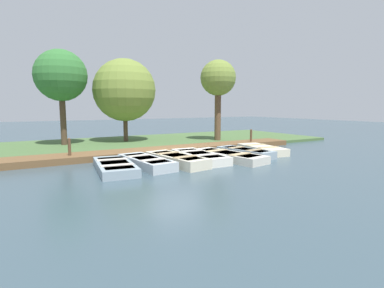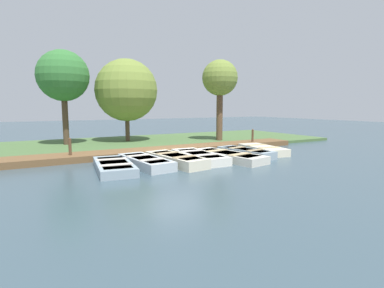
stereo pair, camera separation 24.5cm
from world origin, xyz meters
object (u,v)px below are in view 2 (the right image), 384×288
at_px(rowboat_3, 199,157).
at_px(mooring_post_near, 70,150).
at_px(rowboat_5, 246,152).
at_px(park_tree_left, 126,90).
at_px(park_tree_far_left, 63,76).
at_px(park_tree_center, 220,80).
at_px(rowboat_1, 145,162).
at_px(mooring_post_far, 253,138).
at_px(rowboat_2, 176,159).
at_px(rowboat_6, 263,150).
at_px(rowboat_4, 228,156).
at_px(rowboat_0, 114,166).

height_order(rowboat_3, mooring_post_near, mooring_post_near).
relative_size(rowboat_5, park_tree_left, 0.57).
height_order(park_tree_far_left, park_tree_center, park_tree_far_left).
xyz_separation_m(rowboat_1, mooring_post_far, (-2.54, 7.47, 0.32)).
bearing_deg(park_tree_left, rowboat_2, -2.69).
height_order(rowboat_5, mooring_post_far, mooring_post_far).
bearing_deg(rowboat_3, mooring_post_far, 117.48).
bearing_deg(park_tree_center, rowboat_6, -6.92).
bearing_deg(rowboat_6, rowboat_4, -68.55).
bearing_deg(rowboat_1, rowboat_4, 78.40).
bearing_deg(park_tree_center, park_tree_left, -114.74).
bearing_deg(rowboat_5, rowboat_4, -82.95).
xyz_separation_m(mooring_post_far, park_tree_left, (-4.78, -5.91, 2.76)).
xyz_separation_m(rowboat_3, mooring_post_far, (-2.48, 5.04, 0.33)).
relative_size(rowboat_2, rowboat_4, 0.87).
height_order(rowboat_3, park_tree_left, park_tree_left).
relative_size(rowboat_4, mooring_post_far, 3.69).
distance_m(rowboat_4, park_tree_left, 8.54).
xyz_separation_m(rowboat_2, park_tree_left, (-7.50, 0.35, 3.06)).
bearing_deg(rowboat_0, park_tree_center, 128.96).
height_order(rowboat_0, rowboat_1, rowboat_1).
distance_m(rowboat_0, rowboat_3, 3.66).
bearing_deg(park_tree_left, rowboat_1, -12.04).
bearing_deg(rowboat_6, mooring_post_near, -97.44).
bearing_deg(rowboat_1, rowboat_2, 75.71).
relative_size(mooring_post_near, park_tree_center, 0.20).
xyz_separation_m(rowboat_4, park_tree_center, (-5.28, 3.15, 3.78)).
distance_m(rowboat_2, mooring_post_near, 4.50).
distance_m(rowboat_6, park_tree_center, 5.99).
xyz_separation_m(rowboat_4, park_tree_left, (-7.69, -2.06, 3.09)).
distance_m(rowboat_0, mooring_post_far, 9.09).
xyz_separation_m(rowboat_1, rowboat_4, (0.36, 3.63, -0.01)).
distance_m(rowboat_3, park_tree_left, 7.94).
bearing_deg(rowboat_0, park_tree_far_left, -167.33).
xyz_separation_m(mooring_post_near, park_tree_far_left, (-4.82, 0.40, 3.43)).
xyz_separation_m(rowboat_4, rowboat_5, (-0.35, 1.25, 0.01)).
bearing_deg(mooring_post_far, rowboat_4, -52.95).
distance_m(rowboat_1, mooring_post_near, 3.49).
bearing_deg(rowboat_4, rowboat_1, -106.35).
xyz_separation_m(rowboat_1, rowboat_2, (0.18, 1.21, 0.02)).
distance_m(rowboat_5, park_tree_left, 8.63).
height_order(rowboat_0, mooring_post_far, mooring_post_far).
bearing_deg(rowboat_3, rowboat_6, 94.83).
bearing_deg(mooring_post_near, rowboat_5, 70.56).
xyz_separation_m(mooring_post_near, park_tree_center, (-2.38, 9.15, 3.44)).
bearing_deg(mooring_post_far, rowboat_3, -63.84).
distance_m(park_tree_far_left, park_tree_left, 3.59).
height_order(rowboat_4, rowboat_6, rowboat_6).
relative_size(rowboat_5, mooring_post_far, 2.93).
height_order(rowboat_2, park_tree_left, park_tree_left).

